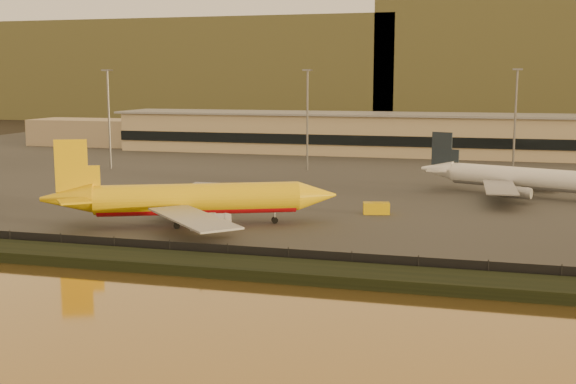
% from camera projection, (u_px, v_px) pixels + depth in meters
% --- Properties ---
extents(ground, '(900.00, 900.00, 0.00)m').
position_uv_depth(ground, '(245.00, 241.00, 104.89)').
color(ground, black).
rests_on(ground, ground).
extents(embankment, '(320.00, 7.00, 1.40)m').
position_uv_depth(embankment, '(201.00, 265.00, 88.57)').
color(embankment, black).
rests_on(embankment, ground).
extents(tarmac, '(320.00, 220.00, 0.20)m').
position_uv_depth(tarmac, '(356.00, 165.00, 195.50)').
color(tarmac, '#2D2D2D').
rests_on(tarmac, ground).
extents(perimeter_fence, '(300.00, 0.05, 2.20)m').
position_uv_depth(perimeter_fence, '(213.00, 252.00, 92.29)').
color(perimeter_fence, black).
rests_on(perimeter_fence, tarmac).
extents(terminal_building, '(202.00, 25.00, 12.60)m').
position_uv_depth(terminal_building, '(327.00, 133.00, 227.41)').
color(terminal_building, tan).
rests_on(terminal_building, tarmac).
extents(apron_light_masts, '(152.20, 12.20, 25.40)m').
position_uv_depth(apron_light_masts, '(405.00, 111.00, 170.14)').
color(apron_light_masts, slate).
rests_on(apron_light_masts, tarmac).
extents(distant_hills, '(470.00, 160.00, 70.00)m').
position_uv_depth(distant_hills, '(392.00, 65.00, 429.65)').
color(distant_hills, brown).
rests_on(distant_hills, ground).
extents(dhl_cargo_jet, '(44.53, 42.16, 13.92)m').
position_uv_depth(dhl_cargo_jet, '(192.00, 200.00, 114.03)').
color(dhl_cargo_jet, '#DEB20B').
rests_on(dhl_cargo_jet, tarmac).
extents(white_narrowbody_jet, '(40.53, 38.40, 12.02)m').
position_uv_depth(white_narrowbody_jet, '(519.00, 178.00, 142.84)').
color(white_narrowbody_jet, white).
rests_on(white_narrowbody_jet, tarmac).
extents(gse_vehicle_yellow, '(4.81, 2.98, 2.01)m').
position_uv_depth(gse_vehicle_yellow, '(376.00, 208.00, 124.28)').
color(gse_vehicle_yellow, '#DEB20B').
rests_on(gse_vehicle_yellow, tarmac).
extents(gse_vehicle_white, '(4.88, 3.53, 2.00)m').
position_uv_depth(gse_vehicle_white, '(219.00, 192.00, 141.76)').
color(gse_vehicle_white, white).
rests_on(gse_vehicle_white, tarmac).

